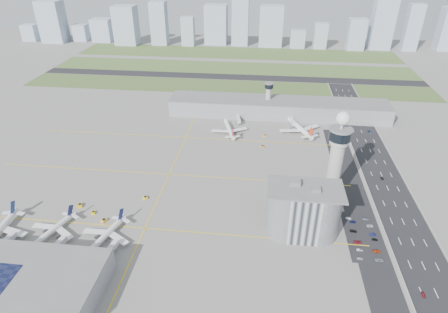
# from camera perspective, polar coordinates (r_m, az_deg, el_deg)

# --- Properties ---
(ground) EXTENTS (1000.00, 1000.00, 0.00)m
(ground) POSITION_cam_1_polar(r_m,az_deg,el_deg) (246.87, -0.94, -7.06)
(ground) COLOR gray
(grass_strip_0) EXTENTS (480.00, 50.00, 0.08)m
(grass_strip_0) POSITION_cam_1_polar(r_m,az_deg,el_deg) (448.22, 0.25, 10.60)
(grass_strip_0) COLOR #48602D
(grass_strip_0) RESTS_ON ground
(grass_strip_1) EXTENTS (480.00, 60.00, 0.08)m
(grass_strip_1) POSITION_cam_1_polar(r_m,az_deg,el_deg) (519.20, 1.19, 13.33)
(grass_strip_1) COLOR #496630
(grass_strip_1) RESTS_ON ground
(grass_strip_2) EXTENTS (480.00, 70.00, 0.08)m
(grass_strip_2) POSITION_cam_1_polar(r_m,az_deg,el_deg) (596.00, 1.96, 15.51)
(grass_strip_2) COLOR #4E642F
(grass_strip_2) RESTS_ON ground
(runway) EXTENTS (480.00, 22.00, 0.10)m
(runway) POSITION_cam_1_polar(r_m,az_deg,el_deg) (483.08, 0.74, 12.05)
(runway) COLOR black
(runway) RESTS_ON ground
(highway) EXTENTS (28.00, 500.00, 0.10)m
(highway) POSITION_cam_1_polar(r_m,az_deg,el_deg) (260.86, 25.27, -8.13)
(highway) COLOR black
(highway) RESTS_ON ground
(barrier_left) EXTENTS (0.60, 500.00, 1.20)m
(barrier_left) POSITION_cam_1_polar(r_m,az_deg,el_deg) (256.13, 22.32, -7.99)
(barrier_left) COLOR #9E9E99
(barrier_left) RESTS_ON ground
(barrier_right) EXTENTS (0.60, 500.00, 1.20)m
(barrier_right) POSITION_cam_1_polar(r_m,az_deg,el_deg) (265.63, 28.17, -8.05)
(barrier_right) COLOR #9E9E99
(barrier_right) RESTS_ON ground
(landside_road) EXTENTS (18.00, 260.00, 0.08)m
(landside_road) POSITION_cam_1_polar(r_m,az_deg,el_deg) (245.86, 20.33, -9.47)
(landside_road) COLOR black
(landside_road) RESTS_ON ground
(parking_lot) EXTENTS (20.00, 44.00, 0.10)m
(parking_lot) POSITION_cam_1_polar(r_m,az_deg,el_deg) (236.41, 20.42, -11.29)
(parking_lot) COLOR black
(parking_lot) RESTS_ON ground
(taxiway_line_h_0) EXTENTS (260.00, 0.60, 0.01)m
(taxiway_line_h_0) POSITION_cam_1_polar(r_m,az_deg,el_deg) (232.05, -11.94, -10.67)
(taxiway_line_h_0) COLOR yellow
(taxiway_line_h_0) RESTS_ON ground
(taxiway_line_h_1) EXTENTS (260.00, 0.60, 0.01)m
(taxiway_line_h_1) POSITION_cam_1_polar(r_m,az_deg,el_deg) (278.00, -8.35, -2.72)
(taxiway_line_h_1) COLOR yellow
(taxiway_line_h_1) RESTS_ON ground
(taxiway_line_h_2) EXTENTS (260.00, 0.60, 0.01)m
(taxiway_line_h_2) POSITION_cam_1_polar(r_m,az_deg,el_deg) (328.51, -5.85, 2.89)
(taxiway_line_h_2) COLOR yellow
(taxiway_line_h_2) RESTS_ON ground
(taxiway_line_v) EXTENTS (0.60, 260.00, 0.01)m
(taxiway_line_v) POSITION_cam_1_polar(r_m,az_deg,el_deg) (278.00, -8.35, -2.72)
(taxiway_line_v) COLOR yellow
(taxiway_line_v) RESTS_ON ground
(control_tower) EXTENTS (14.00, 14.00, 64.50)m
(control_tower) POSITION_cam_1_polar(r_m,az_deg,el_deg) (237.28, 16.76, -0.04)
(control_tower) COLOR #ADAAA5
(control_tower) RESTS_ON ground
(secondary_tower) EXTENTS (8.60, 8.60, 31.90)m
(secondary_tower) POSITION_cam_1_polar(r_m,az_deg,el_deg) (368.92, 6.78, 9.15)
(secondary_tower) COLOR #ADAAA5
(secondary_tower) RESTS_ON ground
(admin_building) EXTENTS (42.00, 24.00, 33.50)m
(admin_building) POSITION_cam_1_polar(r_m,az_deg,el_deg) (220.14, 11.95, -8.09)
(admin_building) COLOR #B2B2B7
(admin_building) RESTS_ON ground
(terminal_pier) EXTENTS (210.00, 32.00, 15.80)m
(terminal_pier) POSITION_cam_1_polar(r_m,az_deg,el_deg) (371.27, 8.22, 7.37)
(terminal_pier) COLOR gray
(terminal_pier) RESTS_ON ground
(near_terminal) EXTENTS (84.00, 42.00, 13.00)m
(near_terminal) POSITION_cam_1_polar(r_m,az_deg,el_deg) (214.93, -29.28, -16.34)
(near_terminal) COLOR gray
(near_terminal) RESTS_ON ground
(airplane_near_b) EXTENTS (38.64, 42.09, 9.76)m
(airplane_near_b) POSITION_cam_1_polar(r_m,az_deg,el_deg) (241.87, -24.79, -9.81)
(airplane_near_b) COLOR white
(airplane_near_b) RESTS_ON ground
(airplane_near_c) EXTENTS (39.20, 42.96, 10.10)m
(airplane_near_c) POSITION_cam_1_polar(r_m,az_deg,el_deg) (227.00, -17.73, -11.02)
(airplane_near_c) COLOR white
(airplane_near_c) RESTS_ON ground
(airplane_far_a) EXTENTS (42.01, 45.90, 10.72)m
(airplane_far_a) POSITION_cam_1_polar(r_m,az_deg,el_deg) (334.29, 0.81, 4.58)
(airplane_far_a) COLOR white
(airplane_far_a) RESTS_ON ground
(airplane_far_b) EXTENTS (53.80, 57.27, 12.74)m
(airplane_far_b) POSITION_cam_1_polar(r_m,az_deg,el_deg) (342.15, 11.44, 4.77)
(airplane_far_b) COLOR white
(airplane_far_b) RESTS_ON ground
(jet_bridge_near_1) EXTENTS (5.39, 14.31, 5.70)m
(jet_bridge_near_1) POSITION_cam_1_polar(r_m,az_deg,el_deg) (226.48, -25.12, -13.64)
(jet_bridge_near_1) COLOR silver
(jet_bridge_near_1) RESTS_ON ground
(jet_bridge_near_2) EXTENTS (5.39, 14.31, 5.70)m
(jet_bridge_near_2) POSITION_cam_1_polar(r_m,az_deg,el_deg) (213.59, -17.96, -14.96)
(jet_bridge_near_2) COLOR silver
(jet_bridge_near_2) RESTS_ON ground
(jet_bridge_far_0) EXTENTS (5.39, 14.31, 5.70)m
(jet_bridge_far_0) POSITION_cam_1_polar(r_m,az_deg,el_deg) (359.14, 2.10, 5.99)
(jet_bridge_far_0) COLOR silver
(jet_bridge_far_0) RESTS_ON ground
(jet_bridge_far_1) EXTENTS (5.39, 14.31, 5.70)m
(jet_bridge_far_1) POSITION_cam_1_polar(r_m,az_deg,el_deg) (359.21, 10.11, 5.53)
(jet_bridge_far_1) COLOR silver
(jet_bridge_far_1) RESTS_ON ground
(tug_0) EXTENTS (3.81, 4.35, 2.11)m
(tug_0) POSITION_cam_1_polar(r_m,az_deg,el_deg) (260.33, -21.11, -6.92)
(tug_0) COLOR yellow
(tug_0) RESTS_ON ground
(tug_1) EXTENTS (2.60, 3.20, 1.62)m
(tug_1) POSITION_cam_1_polar(r_m,az_deg,el_deg) (251.38, -19.28, -8.05)
(tug_1) COLOR yellow
(tug_1) RESTS_ON ground
(tug_2) EXTENTS (3.75, 4.21, 2.03)m
(tug_2) POSITION_cam_1_polar(r_m,az_deg,el_deg) (242.61, -17.81, -9.24)
(tug_2) COLOR yellow
(tug_2) RESTS_ON ground
(tug_3) EXTENTS (3.83, 3.86, 1.87)m
(tug_3) POSITION_cam_1_polar(r_m,az_deg,el_deg) (255.34, -11.92, -6.14)
(tug_3) COLOR yellow
(tug_3) RESTS_ON ground
(tug_4) EXTENTS (3.56, 3.05, 1.75)m
(tug_4) POSITION_cam_1_polar(r_m,az_deg,el_deg) (330.15, 6.25, 3.18)
(tug_4) COLOR yellow
(tug_4) RESTS_ON ground
(tug_5) EXTENTS (2.63, 3.25, 1.65)m
(tug_5) POSITION_cam_1_polar(r_m,az_deg,el_deg) (312.53, 5.86, 1.57)
(tug_5) COLOR orange
(tug_5) RESTS_ON ground
(car_lot_0) EXTENTS (3.30, 1.56, 1.09)m
(car_lot_0) POSITION_cam_1_polar(r_m,az_deg,el_deg) (221.00, 20.00, -14.41)
(car_lot_0) COLOR silver
(car_lot_0) RESTS_ON ground
(car_lot_1) EXTENTS (3.71, 1.65, 1.18)m
(car_lot_1) POSITION_cam_1_polar(r_m,az_deg,el_deg) (226.00, 19.98, -13.22)
(car_lot_1) COLOR #9FA0A8
(car_lot_1) RESTS_ON ground
(car_lot_2) EXTENTS (4.70, 2.47, 1.26)m
(car_lot_2) POSITION_cam_1_polar(r_m,az_deg,el_deg) (230.41, 19.68, -12.18)
(car_lot_2) COLOR maroon
(car_lot_2) RESTS_ON ground
(car_lot_3) EXTENTS (4.13, 1.99, 1.16)m
(car_lot_3) POSITION_cam_1_polar(r_m,az_deg,el_deg) (237.20, 19.12, -10.68)
(car_lot_3) COLOR black
(car_lot_3) RESTS_ON ground
(car_lot_4) EXTENTS (3.83, 1.87, 1.26)m
(car_lot_4) POSITION_cam_1_polar(r_m,az_deg,el_deg) (243.83, 19.02, -9.38)
(car_lot_4) COLOR #0F184A
(car_lot_4) RESTS_ON ground
(car_lot_5) EXTENTS (3.40, 1.47, 1.09)m
(car_lot_5) POSITION_cam_1_polar(r_m,az_deg,el_deg) (245.81, 18.44, -8.93)
(car_lot_5) COLOR white
(car_lot_5) RESTS_ON ground
(car_lot_6) EXTENTS (4.50, 2.09, 1.25)m
(car_lot_6) POSITION_cam_1_polar(r_m,az_deg,el_deg) (223.73, 22.58, -14.36)
(car_lot_6) COLOR gray
(car_lot_6) RESTS_ON ground
(car_lot_7) EXTENTS (4.32, 1.83, 1.24)m
(car_lot_7) POSITION_cam_1_polar(r_m,az_deg,el_deg) (228.43, 22.25, -13.21)
(car_lot_7) COLOR #B5330E
(car_lot_7) RESTS_ON ground
(car_lot_8) EXTENTS (3.37, 1.54, 1.12)m
(car_lot_8) POSITION_cam_1_polar(r_m,az_deg,el_deg) (235.64, 21.99, -11.65)
(car_lot_8) COLOR black
(car_lot_8) RESTS_ON ground
(car_lot_9) EXTENTS (3.67, 1.49, 1.19)m
(car_lot_9) POSITION_cam_1_polar(r_m,az_deg,el_deg) (238.59, 21.74, -10.99)
(car_lot_9) COLOR navy
(car_lot_9) RESTS_ON ground
(car_lot_10) EXTENTS (4.25, 2.27, 1.13)m
(car_lot_10) POSITION_cam_1_polar(r_m,az_deg,el_deg) (244.39, 21.36, -9.81)
(car_lot_10) COLOR silver
(car_lot_10) RESTS_ON ground
(car_lot_11) EXTENTS (3.85, 1.66, 1.10)m
(car_lot_11) POSITION_cam_1_polar(r_m,az_deg,el_deg) (248.71, 20.82, -8.91)
(car_lot_11) COLOR gray
(car_lot_11) RESTS_ON ground
(car_hw_0) EXTENTS (1.42, 3.46, 1.17)m
(car_hw_0) POSITION_cam_1_polar(r_m,az_deg,el_deg) (215.28, 28.11, -18.09)
(car_hw_0) COLOR maroon
(car_hw_0) RESTS_ON ground
(car_hw_1) EXTENTS (1.47, 3.86, 1.26)m
(car_hw_1) POSITION_cam_1_polar(r_m,az_deg,el_deg) (292.54, 22.94, -3.09)
(car_hw_1) COLOR black
(car_hw_1) RESTS_ON ground
(car_hw_2) EXTENTS (2.40, 4.29, 1.13)m
(car_hw_2) POSITION_cam_1_polar(r_m,az_deg,el_deg) (361.05, 21.27, 3.60)
(car_hw_2) COLOR navy
(car_hw_2) RESTS_ON ground
(car_hw_4) EXTENTS (1.72, 3.46, 1.13)m
(car_hw_4) POSITION_cam_1_polar(r_m,az_deg,el_deg) (410.21, 17.79, 7.34)
(car_hw_4) COLOR #9294A7
(car_hw_4) RESTS_ON ground
(skyline_bldg_0) EXTENTS (24.05, 19.24, 26.50)m
(skyline_bldg_0) POSITION_cam_1_polar(r_m,az_deg,el_deg) (749.99, -27.39, 16.42)
(skyline_bldg_0) COLOR #9EADC1
(skyline_bldg_0) RESTS_ON ground
(skyline_bldg_1) EXTENTS (37.63, 30.10, 65.60)m
(skyline_bldg_1) POSITION_cam_1_polar(r_m,az_deg,el_deg) (719.07, -24.68, 18.17)
(skyline_bldg_1) COLOR #9EADC1
(skyline_bldg_1) RESTS_ON ground
(skyline_bldg_2) EXTENTS (22.81, 18.25, 26.79)m
(skyline_bldg_2) POSITION_cam_1_polar(r_m,az_deg,el_deg) (714.48, -20.96, 17.21)
(skyline_bldg_2) COLOR #9EADC1
(skyline_bldg_2) RESTS_ON ground
(skyline_bldg_3) EXTENTS (32.30, 25.84, 36.93)m
(skyline_bldg_3) POSITION_cam_1_polar(r_m,az_deg,el_deg) (698.24, -18.01, 17.86)
(skyline_bldg_3) COLOR #9EADC1
(skyline_bldg_3) RESTS_ON ground
(skyline_bldg_4) EXTENTS (35.81, 28.65, 60.36)m
(skyline_bldg_4) POSITION_cam_1_polar(r_m,az_deg,el_deg) (663.40, -14.72, 18.77)
(skyline_bldg_4) COLOR #9EADC1
(skyline_bldg_4) RESTS_ON ground
(skyline_bldg_5) EXTENTS (25.49, 20.39, 66.89)m
(skyline_bldg_5) POSITION_cam_1_polar(r_m,az_deg,el_deg) (650.12, -9.86, 19.35)
(skyline_bldg_5) COLOR #9EADC1
(skyline_bldg_5) RESTS_ON ground
(skyline_bldg_6) EXTENTS (20.04, 16.03, 45.20)m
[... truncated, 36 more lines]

